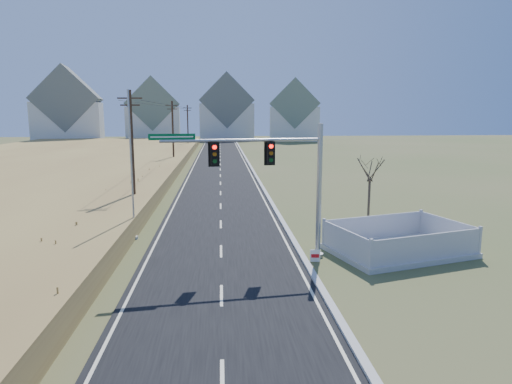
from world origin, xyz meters
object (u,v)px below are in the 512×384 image
at_px(traffic_signal_mast, 284,177).
at_px(fence_enclosure, 398,247).
at_px(open_sign, 315,256).
at_px(flagpole, 132,181).
at_px(bare_tree, 370,168).

bearing_deg(traffic_signal_mast, fence_enclosure, -2.08).
relative_size(open_sign, flagpole, 0.07).
bearing_deg(fence_enclosure, traffic_signal_mast, 168.74).
distance_m(traffic_signal_mast, flagpole, 9.36).
distance_m(fence_enclosure, open_sign, 4.84).
height_order(open_sign, bare_tree, bare_tree).
distance_m(traffic_signal_mast, bare_tree, 8.06).
bearing_deg(traffic_signal_mast, flagpole, 144.41).
distance_m(traffic_signal_mast, fence_enclosure, 7.39).
xyz_separation_m(open_sign, bare_tree, (4.59, 5.83, 3.67)).
height_order(flagpole, bare_tree, flagpole).
distance_m(flagpole, bare_tree, 14.36).
bearing_deg(fence_enclosure, flagpole, 148.59).
xyz_separation_m(fence_enclosure, flagpole, (-14.44, 3.86, 3.15)).
bearing_deg(fence_enclosure, open_sign, 177.27).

